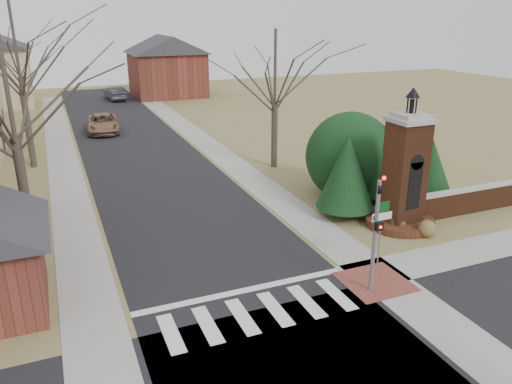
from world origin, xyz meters
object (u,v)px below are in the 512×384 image
brick_gate_monument (404,182)px  distant_car (115,93)px  sign_post (381,221)px  pickup_truck (103,123)px  traffic_signal_pole (376,225)px

brick_gate_monument → distant_car: size_ratio=1.41×
sign_post → pickup_truck: size_ratio=0.51×
pickup_truck → traffic_signal_pole: bearing=-73.8°
traffic_signal_pole → distant_car: 46.62m
pickup_truck → distant_car: bearing=84.1°
sign_post → pickup_truck: (-7.19, 28.62, -1.20)m
traffic_signal_pole → brick_gate_monument: size_ratio=0.69×
traffic_signal_pole → brick_gate_monument: (4.70, 4.42, -0.42)m
traffic_signal_pole → sign_post: (1.29, 1.41, -0.64)m
traffic_signal_pole → brick_gate_monument: brick_gate_monument is taller
traffic_signal_pole → pickup_truck: bearing=101.1°
sign_post → distant_car: bearing=95.1°
pickup_truck → brick_gate_monument: bearing=-62.4°
pickup_truck → sign_post: bearing=-70.8°
brick_gate_monument → pickup_truck: brick_gate_monument is taller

